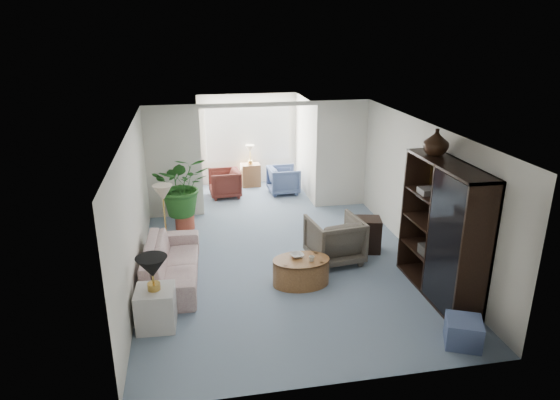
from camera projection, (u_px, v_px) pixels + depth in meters
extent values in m
plane|color=gray|center=(286.00, 270.00, 8.77)|extent=(6.00, 6.00, 0.00)
plane|color=gray|center=(254.00, 195.00, 12.56)|extent=(2.60, 2.60, 0.00)
cube|color=silver|center=(174.00, 163.00, 10.79)|extent=(1.20, 0.12, 2.50)
cube|color=silver|center=(341.00, 155.00, 11.46)|extent=(1.20, 0.12, 2.50)
cube|color=silver|center=(259.00, 105.00, 10.72)|extent=(2.60, 0.12, 0.10)
cube|color=white|center=(248.00, 132.00, 13.09)|extent=(2.20, 0.02, 1.50)
cube|color=white|center=(248.00, 132.00, 13.07)|extent=(2.20, 0.02, 1.50)
cube|color=beige|center=(428.00, 172.00, 8.54)|extent=(0.04, 0.50, 0.40)
imported|color=beige|center=(172.00, 263.00, 8.32)|extent=(0.97, 2.23, 0.64)
cube|color=silver|center=(156.00, 308.00, 7.04)|extent=(0.57, 0.57, 0.59)
cone|color=black|center=(152.00, 267.00, 6.83)|extent=(0.44, 0.44, 0.30)
cone|color=beige|center=(163.00, 193.00, 8.87)|extent=(0.36, 0.36, 0.28)
cylinder|color=#976437|center=(301.00, 271.00, 8.23)|extent=(1.10, 1.10, 0.45)
imported|color=silver|center=(297.00, 255.00, 8.23)|extent=(0.26, 0.26, 0.05)
imported|color=#BDB7A5|center=(312.00, 259.00, 8.07)|extent=(0.11, 0.11, 0.09)
imported|color=#686052|center=(335.00, 239.00, 8.98)|extent=(1.01, 1.03, 0.84)
cube|color=black|center=(365.00, 235.00, 9.41)|extent=(0.62, 0.54, 0.65)
cube|color=black|center=(443.00, 230.00, 7.69)|extent=(0.52, 1.94, 2.16)
imported|color=black|center=(436.00, 142.00, 7.72)|extent=(0.40, 0.40, 0.41)
cube|color=slate|center=(463.00, 332.00, 6.69)|extent=(0.61, 0.61, 0.37)
cylinder|color=#AF4833|center=(185.00, 221.00, 10.49)|extent=(0.40, 0.40, 0.32)
imported|color=#245C1F|center=(182.00, 185.00, 10.22)|extent=(1.16, 1.01, 1.29)
imported|color=slate|center=(284.00, 180.00, 12.64)|extent=(0.79, 0.77, 0.69)
imported|color=#501F1B|center=(225.00, 183.00, 12.38)|extent=(0.79, 0.77, 0.69)
cube|color=#976437|center=(251.00, 175.00, 13.22)|extent=(0.51, 0.41, 0.60)
cube|color=#5F5C59|center=(429.00, 193.00, 7.96)|extent=(0.30, 0.26, 0.16)
cube|color=#3D3A38|center=(446.00, 235.00, 7.51)|extent=(0.30, 0.26, 0.16)
cube|color=black|center=(452.00, 271.00, 7.38)|extent=(0.30, 0.26, 0.16)
cube|color=#332C27|center=(455.00, 211.00, 7.20)|extent=(0.30, 0.26, 0.16)
cube|color=#2E2C2A|center=(430.00, 250.00, 8.06)|extent=(0.30, 0.26, 0.16)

